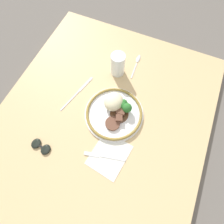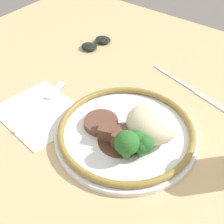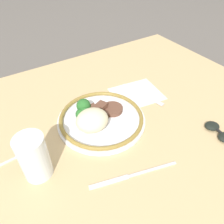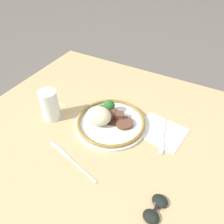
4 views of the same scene
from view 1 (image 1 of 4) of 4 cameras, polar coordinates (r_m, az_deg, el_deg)
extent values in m
plane|color=#5B5651|center=(0.83, -3.40, -3.55)|extent=(8.00, 8.00, 0.00)
cube|color=tan|center=(0.81, -3.48, -3.10)|extent=(1.11, 0.93, 0.04)
cube|color=silver|center=(0.75, -0.88, -13.82)|extent=(0.18, 0.16, 0.00)
cylinder|color=white|center=(0.79, 0.67, -0.58)|extent=(0.27, 0.27, 0.01)
torus|color=olive|center=(0.78, 0.68, -0.28)|extent=(0.25, 0.25, 0.01)
ellipsoid|color=beige|center=(0.78, 0.52, 3.44)|extent=(0.09, 0.08, 0.06)
cylinder|color=brown|center=(0.76, 0.24, -3.68)|extent=(0.06, 0.06, 0.01)
cylinder|color=#51331E|center=(0.78, 2.37, -0.73)|extent=(0.08, 0.08, 0.00)
cube|color=brown|center=(0.76, 2.31, -2.16)|extent=(0.04, 0.04, 0.03)
cube|color=brown|center=(0.77, 2.58, -0.43)|extent=(0.04, 0.04, 0.03)
cube|color=brown|center=(0.77, 3.12, 0.00)|extent=(0.03, 0.03, 0.03)
cylinder|color=#568442|center=(0.80, 4.15, 2.15)|extent=(0.01, 0.01, 0.01)
sphere|color=#286628|center=(0.78, 4.23, 2.67)|extent=(0.03, 0.03, 0.03)
cylinder|color=#568442|center=(0.80, 3.76, 2.46)|extent=(0.01, 0.01, 0.01)
sphere|color=#286628|center=(0.78, 3.84, 3.05)|extent=(0.03, 0.03, 0.03)
cylinder|color=#568442|center=(0.79, 3.50, 1.58)|extent=(0.01, 0.01, 0.01)
sphere|color=#286628|center=(0.78, 3.58, 2.17)|extent=(0.04, 0.04, 0.04)
cylinder|color=#568442|center=(0.80, 3.40, 2.35)|extent=(0.01, 0.01, 0.01)
sphere|color=#286628|center=(0.78, 3.48, 2.89)|extent=(0.03, 0.03, 0.03)
cylinder|color=#568442|center=(0.79, 4.78, 0.63)|extent=(0.02, 0.02, 0.02)
sphere|color=#286628|center=(0.76, 4.92, 1.35)|extent=(0.04, 0.04, 0.04)
cylinder|color=orange|center=(0.88, 1.86, 14.40)|extent=(0.06, 0.06, 0.08)
cylinder|color=white|center=(0.86, 1.91, 15.25)|extent=(0.07, 0.07, 0.12)
cube|color=silver|center=(0.74, 0.24, -14.83)|extent=(0.03, 0.11, 0.00)
cube|color=silver|center=(0.75, -6.67, -13.53)|extent=(0.03, 0.07, 0.00)
cube|color=silver|center=(0.85, -13.47, 3.77)|extent=(0.13, 0.04, 0.00)
cube|color=silver|center=(0.88, -8.58, 8.98)|extent=(0.10, 0.04, 0.00)
cube|color=silver|center=(0.92, 7.18, 13.25)|extent=(0.10, 0.01, 0.00)
ellipsoid|color=silver|center=(0.96, 8.61, 16.83)|extent=(0.05, 0.02, 0.01)
ellipsoid|color=black|center=(0.80, -20.86, -11.39)|extent=(0.05, 0.04, 0.01)
ellipsoid|color=black|center=(0.82, -23.55, -9.42)|extent=(0.05, 0.04, 0.01)
cube|color=black|center=(0.80, -22.28, -10.36)|extent=(0.01, 0.02, 0.00)
camera|label=2|loc=(0.63, 43.35, 20.21)|focal=50.00mm
camera|label=3|loc=(0.78, -29.42, 41.39)|focal=35.00mm
camera|label=4|loc=(0.64, -67.15, 13.80)|focal=35.00mm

